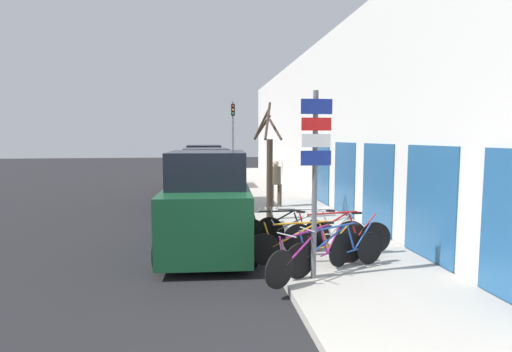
% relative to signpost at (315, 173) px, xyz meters
% --- Properties ---
extents(ground_plane, '(80.00, 80.00, 0.00)m').
position_rel_signpost_xyz_m(ground_plane, '(-1.55, 7.03, -2.07)').
color(ground_plane, black).
extents(sidewalk_curb, '(3.20, 32.00, 0.15)m').
position_rel_signpost_xyz_m(sidewalk_curb, '(1.05, 9.83, -1.99)').
color(sidewalk_curb, '#ADA89E').
rests_on(sidewalk_curb, ground).
extents(building_facade, '(0.23, 32.00, 6.50)m').
position_rel_signpost_xyz_m(building_facade, '(2.80, 9.73, 1.15)').
color(building_facade, silver).
rests_on(building_facade, ground).
extents(signpost, '(0.56, 0.12, 3.35)m').
position_rel_signpost_xyz_m(signpost, '(0.00, 0.00, 0.00)').
color(signpost, '#595B60').
rests_on(signpost, sidewalk_curb).
extents(bicycle_0, '(1.96, 1.36, 0.91)m').
position_rel_signpost_xyz_m(bicycle_0, '(-0.01, 0.07, -1.53)').
color(bicycle_0, black).
rests_on(bicycle_0, sidewalk_curb).
extents(bicycle_1, '(2.23, 0.91, 0.90)m').
position_rel_signpost_xyz_m(bicycle_1, '(0.54, 0.32, -1.53)').
color(bicycle_1, black).
rests_on(bicycle_1, sidewalk_curb).
extents(bicycle_2, '(2.36, 0.44, 0.88)m').
position_rel_signpost_xyz_m(bicycle_2, '(0.09, 0.81, -1.54)').
color(bicycle_2, black).
rests_on(bicycle_2, sidewalk_curb).
extents(bicycle_3, '(2.38, 0.44, 0.96)m').
position_rel_signpost_xyz_m(bicycle_3, '(0.91, 1.32, -1.51)').
color(bicycle_3, black).
rests_on(bicycle_3, sidewalk_curb).
extents(bicycle_4, '(2.39, 0.94, 0.95)m').
position_rel_signpost_xyz_m(bicycle_4, '(0.44, 1.87, -1.51)').
color(bicycle_4, black).
rests_on(bicycle_4, sidewalk_curb).
extents(bicycle_5, '(2.07, 0.65, 0.87)m').
position_rel_signpost_xyz_m(bicycle_5, '(-0.09, 2.14, -1.54)').
color(bicycle_5, black).
rests_on(bicycle_5, sidewalk_curb).
extents(parked_car_0, '(2.29, 4.39, 2.36)m').
position_rel_signpost_xyz_m(parked_car_0, '(-1.84, 2.60, -0.98)').
color(parked_car_0, '#144728').
rests_on(parked_car_0, ground).
extents(parked_car_1, '(2.11, 4.82, 2.27)m').
position_rel_signpost_xyz_m(parked_car_1, '(-1.83, 8.53, -1.03)').
color(parked_car_1, black).
rests_on(parked_car_1, ground).
extents(parked_car_2, '(2.14, 4.59, 2.29)m').
position_rel_signpost_xyz_m(parked_car_2, '(-1.83, 13.97, -1.03)').
color(parked_car_2, maroon).
rests_on(parked_car_2, ground).
extents(pedestrian_near, '(0.45, 0.38, 1.70)m').
position_rel_signpost_xyz_m(pedestrian_near, '(0.70, 7.43, -0.93)').
color(pedestrian_near, '#4C3D2D').
rests_on(pedestrian_near, sidewalk_curb).
extents(street_tree, '(0.69, 1.84, 3.59)m').
position_rel_signpost_xyz_m(street_tree, '(0.07, 5.22, -0.29)').
color(street_tree, '#3D2D23').
rests_on(street_tree, sidewalk_curb).
extents(traffic_light, '(0.20, 0.30, 4.50)m').
position_rel_signpost_xyz_m(traffic_light, '(-0.20, 15.62, 0.97)').
color(traffic_light, '#595B60').
rests_on(traffic_light, sidewalk_curb).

